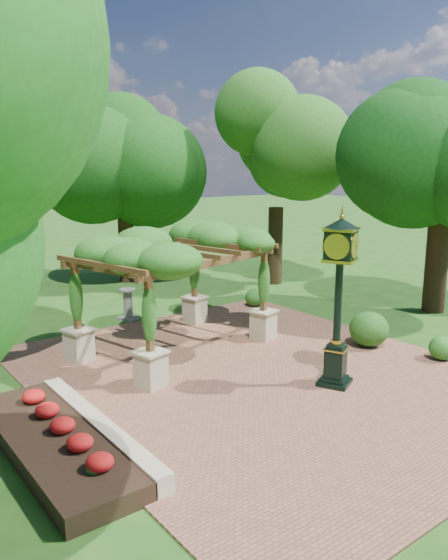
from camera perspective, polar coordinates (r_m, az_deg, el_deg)
ground at (r=13.30m, az=6.68°, el=-11.14°), size 120.00×120.00×0.00m
brick_plaza at (r=13.97m, az=3.80°, el=-9.82°), size 10.00×12.00×0.04m
border_wall at (r=11.23m, az=-12.99°, el=-14.86°), size 0.35×5.00×0.40m
flower_bed at (r=10.95m, az=-17.43°, el=-15.98°), size 1.50×5.00×0.36m
pedestal_clock at (r=12.87m, az=11.93°, el=-0.70°), size 1.06×1.06×4.06m
pergola at (r=15.09m, az=-5.15°, el=2.71°), size 6.00×4.51×3.38m
sundial at (r=18.82m, az=-9.99°, el=-2.71°), size 0.74×0.74×1.07m
shrub_front at (r=15.91m, az=21.84°, el=-6.63°), size 0.73×0.73×0.63m
shrub_mid at (r=16.33m, az=14.91°, el=-4.97°), size 1.27×1.27×1.01m
shrub_back at (r=20.20m, az=3.22°, el=-1.84°), size 0.80×0.80×0.64m
tree_north at (r=24.45m, az=-10.48°, el=11.65°), size 4.78×4.78×7.42m
tree_east_far at (r=23.77m, az=5.59°, el=13.77°), size 4.20×4.20×8.64m
tree_east_near at (r=20.47m, az=22.30°, el=13.92°), size 5.49×5.49×8.99m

